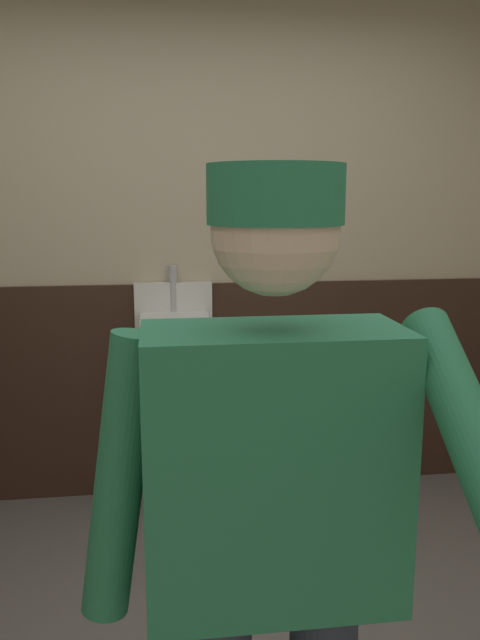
{
  "coord_description": "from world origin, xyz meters",
  "views": [
    {
      "loc": [
        -0.25,
        -1.61,
        1.59
      ],
      "look_at": [
        -0.02,
        0.13,
        1.25
      ],
      "focal_mm": 35.95,
      "sensor_mm": 36.0,
      "label": 1
    }
  ],
  "objects": [
    {
      "name": "wall_back",
      "position": [
        0.0,
        1.77,
        1.35
      ],
      "size": [
        4.05,
        0.12,
        2.7
      ],
      "primitive_type": "cube",
      "color": "beige",
      "rests_on": "ground_plane"
    },
    {
      "name": "person",
      "position": [
        -0.03,
        -0.48,
        0.98
      ],
      "size": [
        0.71,
        0.6,
        1.65
      ],
      "color": "#2D3342",
      "rests_on": "ground_plane"
    },
    {
      "name": "urinal_solo",
      "position": [
        -0.16,
        1.55,
        0.78
      ],
      "size": [
        0.4,
        0.34,
        1.24
      ],
      "color": "white",
      "rests_on": "ground_plane"
    },
    {
      "name": "wainscot_band_back",
      "position": [
        0.0,
        1.69,
        0.57
      ],
      "size": [
        3.45,
        0.03,
        1.14
      ],
      "primitive_type": "cube",
      "color": "#382319",
      "rests_on": "ground_plane"
    }
  ]
}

